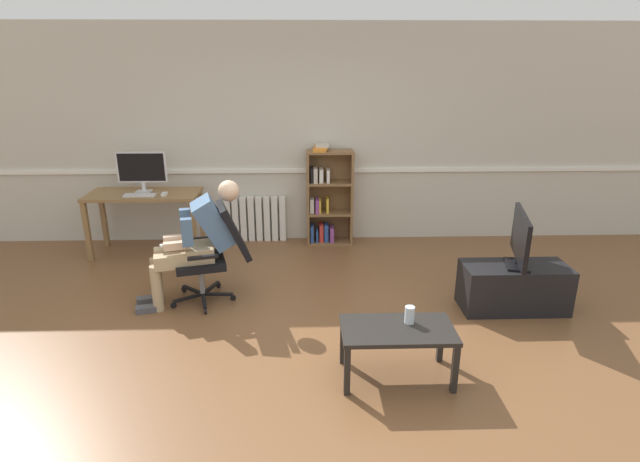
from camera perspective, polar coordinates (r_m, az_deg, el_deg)
The scene contains 14 objects.
ground_plane at distance 4.38m, azimuth -1.65°, elevation -12.38°, with size 18.00×18.00×0.00m, color brown.
back_wall at distance 6.46m, azimuth -1.86°, elevation 10.67°, with size 12.00×0.13×2.70m.
computer_desk at distance 6.41m, azimuth -19.25°, elevation 3.13°, with size 1.31×0.59×0.76m.
imac_monitor at distance 6.40m, azimuth -19.52°, elevation 6.67°, with size 0.59×0.14×0.48m.
keyboard at distance 6.25m, azimuth -19.70°, elevation 3.84°, with size 0.37×0.12×0.02m, color silver.
computer_mouse at distance 6.19m, azimuth -17.19°, elevation 4.02°, with size 0.06×0.10×0.03m, color white.
bookshelf at distance 6.42m, azimuth 0.76°, elevation 3.64°, with size 0.58×0.29×1.27m.
radiator at distance 6.62m, azimuth -7.33°, elevation 1.37°, with size 0.79×0.08×0.59m.
office_chair at distance 4.99m, azimuth -11.74°, elevation -2.05°, with size 0.80×0.65×0.97m.
person_seated at distance 4.94m, azimuth -13.80°, elevation -0.92°, with size 1.05×0.55×1.20m.
tv_stand at distance 5.15m, azimuth 21.06°, elevation -5.95°, with size 0.98×0.43×0.44m.
tv_screen at distance 4.97m, azimuth 21.73°, elevation -0.83°, with size 0.27×0.77×0.51m.
coffee_table at distance 3.82m, azimuth 8.75°, elevation -11.52°, with size 0.83×0.46×0.42m.
drinking_glass at distance 3.84m, azimuth 10.10°, elevation -9.32°, with size 0.07×0.07×0.13m, color silver.
Camera 1 is at (0.01, -3.74, 2.28)m, focal length 28.29 mm.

